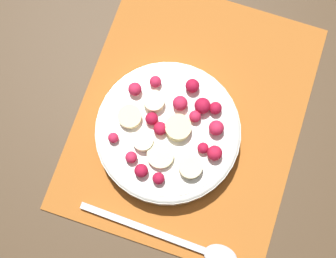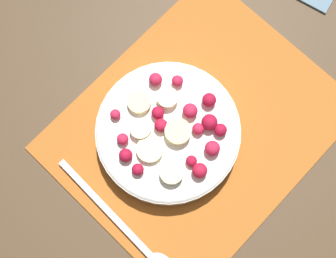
% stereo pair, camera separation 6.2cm
% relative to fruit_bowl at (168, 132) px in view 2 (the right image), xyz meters
% --- Properties ---
extents(ground_plane, '(3.00, 3.00, 0.00)m').
position_rel_fruit_bowl_xyz_m(ground_plane, '(-0.04, 0.02, -0.03)').
color(ground_plane, '#4C3823').
extents(placemat, '(0.38, 0.31, 0.01)m').
position_rel_fruit_bowl_xyz_m(placemat, '(-0.04, 0.02, -0.02)').
color(placemat, '#B26023').
rests_on(placemat, ground_plane).
extents(fruit_bowl, '(0.20, 0.20, 0.05)m').
position_rel_fruit_bowl_xyz_m(fruit_bowl, '(0.00, 0.00, 0.00)').
color(fruit_bowl, silver).
rests_on(fruit_bowl, placemat).
extents(spoon, '(0.03, 0.22, 0.01)m').
position_rel_fruit_bowl_xyz_m(spoon, '(0.13, 0.08, -0.02)').
color(spoon, silver).
rests_on(spoon, placemat).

